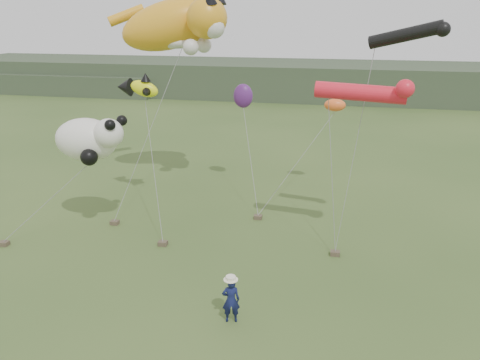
# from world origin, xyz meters

# --- Properties ---
(ground) EXTENTS (120.00, 120.00, 0.00)m
(ground) POSITION_xyz_m (0.00, 0.00, 0.00)
(ground) COLOR #385123
(ground) RESTS_ON ground
(headland) EXTENTS (90.00, 13.00, 4.00)m
(headland) POSITION_xyz_m (-3.11, 44.69, 1.92)
(headland) COLOR #2D3D28
(headland) RESTS_ON ground
(festival_attendant) EXTENTS (0.67, 0.52, 1.62)m
(festival_attendant) POSITION_xyz_m (1.58, -1.04, 0.81)
(festival_attendant) COLOR #111743
(festival_attendant) RESTS_ON ground
(sandbag_anchors) EXTENTS (14.79, 5.41, 0.20)m
(sandbag_anchors) POSITION_xyz_m (-2.34, 4.51, 0.10)
(sandbag_anchors) COLOR brown
(sandbag_anchors) RESTS_ON ground
(cat_kite) EXTENTS (7.24, 4.14, 3.74)m
(cat_kite) POSITION_xyz_m (-3.74, 10.52, 9.19)
(cat_kite) COLOR orange
(cat_kite) RESTS_ON ground
(fish_kite) EXTENTS (2.33, 1.56, 1.29)m
(fish_kite) POSITION_xyz_m (-5.01, 7.53, 6.32)
(fish_kite) COLOR #E4EE12
(fish_kite) RESTS_ON ground
(tube_kites) EXTENTS (4.70, 2.08, 3.04)m
(tube_kites) POSITION_xyz_m (6.16, 4.74, 7.59)
(tube_kites) COLOR black
(tube_kites) RESTS_ON ground
(panda_kite) EXTENTS (3.40, 2.20, 2.11)m
(panda_kite) POSITION_xyz_m (-6.11, 4.57, 4.44)
(panda_kite) COLOR white
(panda_kite) RESTS_ON ground
(misc_kites) EXTENTS (6.11, 1.21, 1.41)m
(misc_kites) POSITION_xyz_m (1.19, 11.56, 5.29)
(misc_kites) COLOR orange
(misc_kites) RESTS_ON ground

